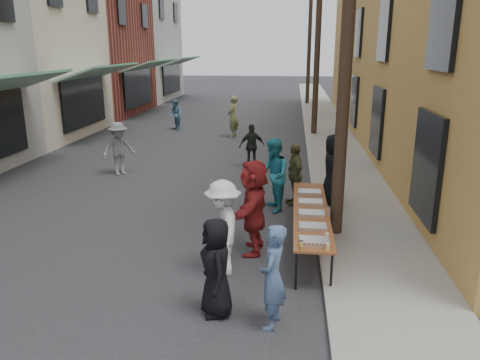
% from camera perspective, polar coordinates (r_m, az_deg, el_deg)
% --- Properties ---
extents(ground, '(120.00, 120.00, 0.00)m').
position_cam_1_polar(ground, '(8.33, -18.28, -13.16)').
color(ground, '#28282B').
rests_on(ground, ground).
extents(sidewalk, '(2.20, 60.00, 0.10)m').
position_cam_1_polar(sidewalk, '(21.97, 10.79, 5.48)').
color(sidewalk, gray).
rests_on(sidewalk, ground).
extents(storefront_row, '(8.00, 37.00, 9.00)m').
position_cam_1_polar(storefront_row, '(25.30, -26.24, 14.80)').
color(storefront_row, maroon).
rests_on(storefront_row, ground).
extents(utility_pole_near, '(0.26, 0.26, 9.00)m').
position_cam_1_polar(utility_pole_near, '(9.63, 13.09, 18.89)').
color(utility_pole_near, '#2D2116').
rests_on(utility_pole_near, ground).
extents(utility_pole_mid, '(0.26, 0.26, 9.00)m').
position_cam_1_polar(utility_pole_mid, '(21.59, 9.49, 17.24)').
color(utility_pole_mid, '#2D2116').
rests_on(utility_pole_mid, ground).
extents(utility_pole_far, '(0.26, 0.26, 9.00)m').
position_cam_1_polar(utility_pole_far, '(33.58, 8.48, 16.75)').
color(utility_pole_far, '#2D2116').
rests_on(utility_pole_far, ground).
extents(serving_table, '(0.70, 4.00, 0.75)m').
position_cam_1_polar(serving_table, '(9.59, 8.63, -3.92)').
color(serving_table, brown).
rests_on(serving_table, ground).
extents(catering_tray_sausage, '(0.50, 0.33, 0.08)m').
position_cam_1_polar(catering_tray_sausage, '(8.02, 9.05, -7.39)').
color(catering_tray_sausage, maroon).
rests_on(catering_tray_sausage, serving_table).
extents(catering_tray_foil_b, '(0.50, 0.33, 0.08)m').
position_cam_1_polar(catering_tray_foil_b, '(8.62, 8.88, -5.69)').
color(catering_tray_foil_b, '#B2B2B7').
rests_on(catering_tray_foil_b, serving_table).
extents(catering_tray_buns, '(0.50, 0.33, 0.08)m').
position_cam_1_polar(catering_tray_buns, '(9.28, 8.72, -4.10)').
color(catering_tray_buns, tan).
rests_on(catering_tray_buns, serving_table).
extents(catering_tray_foil_d, '(0.50, 0.33, 0.08)m').
position_cam_1_polar(catering_tray_foil_d, '(9.94, 8.58, -2.72)').
color(catering_tray_foil_d, '#B2B2B7').
rests_on(catering_tray_foil_d, serving_table).
extents(catering_tray_buns_end, '(0.50, 0.33, 0.08)m').
position_cam_1_polar(catering_tray_buns_end, '(10.60, 8.45, -1.52)').
color(catering_tray_buns_end, tan).
rests_on(catering_tray_buns_end, serving_table).
extents(condiment_jar_a, '(0.07, 0.07, 0.08)m').
position_cam_1_polar(condiment_jar_a, '(7.74, 7.50, -8.23)').
color(condiment_jar_a, '#A57F26').
rests_on(condiment_jar_a, serving_table).
extents(condiment_jar_b, '(0.07, 0.07, 0.08)m').
position_cam_1_polar(condiment_jar_b, '(7.83, 7.49, -7.93)').
color(condiment_jar_b, '#A57F26').
rests_on(condiment_jar_b, serving_table).
extents(condiment_jar_c, '(0.07, 0.07, 0.08)m').
position_cam_1_polar(condiment_jar_c, '(7.92, 7.48, -7.64)').
color(condiment_jar_c, '#A57F26').
rests_on(condiment_jar_c, serving_table).
extents(cup_stack, '(0.08, 0.08, 0.12)m').
position_cam_1_polar(cup_stack, '(7.80, 10.61, -8.02)').
color(cup_stack, tan).
rests_on(cup_stack, serving_table).
extents(guest_front_a, '(0.72, 0.87, 1.54)m').
position_cam_1_polar(guest_front_a, '(7.11, -2.93, -10.59)').
color(guest_front_a, black).
rests_on(guest_front_a, ground).
extents(guest_front_b, '(0.48, 0.64, 1.57)m').
position_cam_1_polar(guest_front_b, '(6.81, 4.00, -11.71)').
color(guest_front_b, '#425B81').
rests_on(guest_front_b, ground).
extents(guest_front_c, '(0.90, 1.04, 1.82)m').
position_cam_1_polar(guest_front_c, '(11.46, 4.08, 0.57)').
color(guest_front_c, teal).
rests_on(guest_front_c, ground).
extents(guest_front_d, '(0.89, 1.24, 1.74)m').
position_cam_1_polar(guest_front_d, '(8.26, -2.09, -5.89)').
color(guest_front_d, silver).
rests_on(guest_front_d, ground).
extents(guest_front_e, '(0.65, 1.01, 1.61)m').
position_cam_1_polar(guest_front_e, '(12.03, 6.67, 0.72)').
color(guest_front_e, brown).
rests_on(guest_front_e, ground).
extents(guest_queue_back, '(0.63, 1.77, 1.88)m').
position_cam_1_polar(guest_queue_back, '(9.11, 1.66, -3.28)').
color(guest_queue_back, maroon).
rests_on(guest_queue_back, ground).
extents(server, '(0.79, 0.99, 1.78)m').
position_cam_1_polar(server, '(11.91, 11.27, 1.28)').
color(server, black).
rests_on(server, sidewalk).
extents(passerby_left, '(1.23, 1.18, 1.68)m').
position_cam_1_polar(passerby_left, '(15.29, -14.56, 3.73)').
color(passerby_left, slate).
rests_on(passerby_left, ground).
extents(passerby_mid, '(0.92, 0.58, 1.46)m').
position_cam_1_polar(passerby_mid, '(15.75, 1.47, 4.19)').
color(passerby_mid, black).
rests_on(passerby_mid, ground).
extents(passerby_right, '(0.56, 0.75, 1.86)m').
position_cam_1_polar(passerby_right, '(21.07, -0.86, 7.74)').
color(passerby_right, olive).
rests_on(passerby_right, ground).
extents(passerby_far, '(0.89, 0.92, 1.49)m').
position_cam_1_polar(passerby_far, '(23.15, -7.87, 7.88)').
color(passerby_far, teal).
rests_on(passerby_far, ground).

